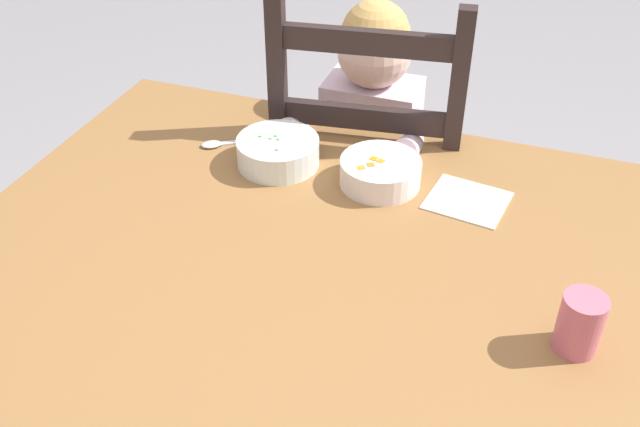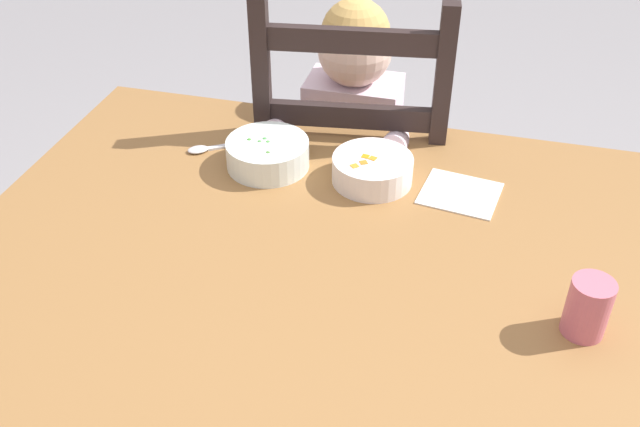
% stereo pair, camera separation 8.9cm
% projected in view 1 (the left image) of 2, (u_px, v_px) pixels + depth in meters
% --- Properties ---
extents(dining_table, '(1.37, 1.07, 0.71)m').
position_uv_depth(dining_table, '(333.00, 308.00, 1.28)').
color(dining_table, olive).
rests_on(dining_table, ground).
extents(dining_chair, '(0.47, 0.47, 1.02)m').
position_uv_depth(dining_chair, '(368.00, 192.00, 1.83)').
color(dining_chair, '#2C2120').
rests_on(dining_chair, ground).
extents(child_figure, '(0.32, 0.31, 0.96)m').
position_uv_depth(child_figure, '(368.00, 137.00, 1.74)').
color(child_figure, silver).
rests_on(child_figure, ground).
extents(bowl_of_peas, '(0.17, 0.17, 0.06)m').
position_uv_depth(bowl_of_peas, '(278.00, 151.00, 1.48)').
color(bowl_of_peas, white).
rests_on(bowl_of_peas, dining_table).
extents(bowl_of_carrots, '(0.16, 0.16, 0.05)m').
position_uv_depth(bowl_of_carrots, '(379.00, 171.00, 1.43)').
color(bowl_of_carrots, white).
rests_on(bowl_of_carrots, dining_table).
extents(spoon, '(0.13, 0.09, 0.01)m').
position_uv_depth(spoon, '(221.00, 143.00, 1.56)').
color(spoon, silver).
rests_on(spoon, dining_table).
extents(drinking_cup, '(0.07, 0.07, 0.10)m').
position_uv_depth(drinking_cup, '(580.00, 324.00, 1.06)').
color(drinking_cup, '#CC657A').
rests_on(drinking_cup, dining_table).
extents(paper_napkin, '(0.16, 0.15, 0.00)m').
position_uv_depth(paper_napkin, '(467.00, 201.00, 1.39)').
color(paper_napkin, white).
rests_on(paper_napkin, dining_table).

